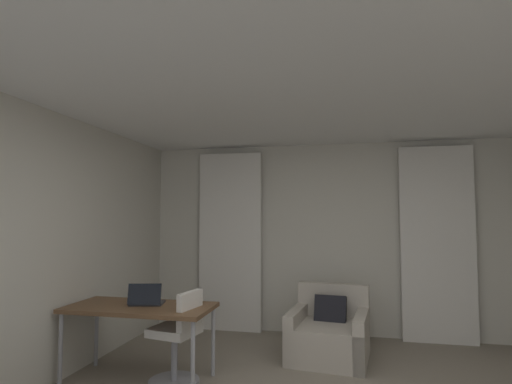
{
  "coord_description": "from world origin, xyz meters",
  "views": [
    {
      "loc": [
        0.2,
        -2.66,
        1.58
      ],
      "look_at": [
        -0.64,
        1.25,
        1.83
      ],
      "focal_mm": 28.32,
      "sensor_mm": 36.0,
      "label": 1
    }
  ],
  "objects_px": {
    "armchair": "(329,334)",
    "laptop": "(146,300)",
    "desk": "(140,311)",
    "desk_chair": "(178,342)"
  },
  "relations": [
    {
      "from": "armchair",
      "to": "laptop",
      "type": "height_order",
      "value": "laptop"
    },
    {
      "from": "desk",
      "to": "desk_chair",
      "type": "relative_size",
      "value": 1.61
    },
    {
      "from": "laptop",
      "to": "desk",
      "type": "bearing_deg",
      "value": -138.83
    },
    {
      "from": "desk",
      "to": "laptop",
      "type": "relative_size",
      "value": 3.86
    },
    {
      "from": "desk_chair",
      "to": "laptop",
      "type": "xyz_separation_m",
      "value": [
        -0.36,
        0.04,
        0.37
      ]
    },
    {
      "from": "desk",
      "to": "desk_chair",
      "type": "distance_m",
      "value": 0.48
    },
    {
      "from": "desk_chair",
      "to": "laptop",
      "type": "distance_m",
      "value": 0.52
    },
    {
      "from": "armchair",
      "to": "desk_chair",
      "type": "relative_size",
      "value": 1.09
    },
    {
      "from": "desk",
      "to": "armchair",
      "type": "bearing_deg",
      "value": 30.4
    },
    {
      "from": "desk",
      "to": "laptop",
      "type": "height_order",
      "value": "laptop"
    }
  ]
}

